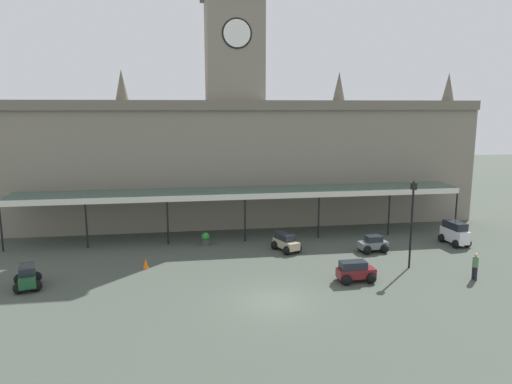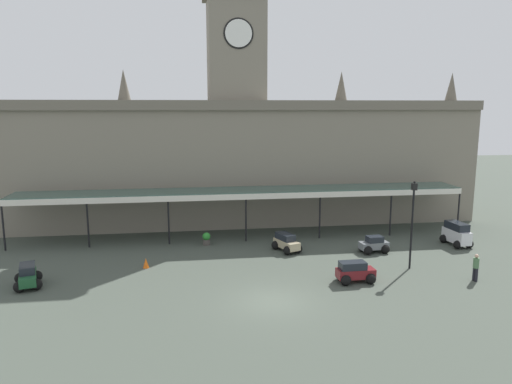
% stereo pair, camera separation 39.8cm
% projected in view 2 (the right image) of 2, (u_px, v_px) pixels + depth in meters
% --- Properties ---
extents(ground_plane, '(140.00, 140.00, 0.00)m').
position_uv_depth(ground_plane, '(272.00, 302.00, 25.66)').
color(ground_plane, '#41493F').
extents(station_building, '(42.61, 7.01, 20.47)m').
position_uv_depth(station_building, '(236.00, 153.00, 42.90)').
color(station_building, gray).
rests_on(station_building, ground).
extents(entrance_canopy, '(35.45, 3.26, 3.83)m').
position_uv_depth(entrance_canopy, '(244.00, 192.00, 37.76)').
color(entrance_canopy, '#38564C').
rests_on(entrance_canopy, ground).
extents(car_beige_estate, '(2.06, 2.42, 1.27)m').
position_uv_depth(car_beige_estate, '(286.00, 243.00, 34.52)').
color(car_beige_estate, tan).
rests_on(car_beige_estate, ground).
extents(car_green_estate, '(1.93, 2.41, 1.27)m').
position_uv_depth(car_green_estate, '(28.00, 277.00, 27.75)').
color(car_green_estate, '#1E512D').
rests_on(car_green_estate, ground).
extents(car_maroon_estate, '(2.28, 1.58, 1.27)m').
position_uv_depth(car_maroon_estate, '(355.00, 273.00, 28.43)').
color(car_maroon_estate, maroon).
rests_on(car_maroon_estate, ground).
extents(car_grey_sedan, '(2.13, 1.66, 1.19)m').
position_uv_depth(car_grey_sedan, '(374.00, 245.00, 34.23)').
color(car_grey_sedan, slate).
rests_on(car_grey_sedan, ground).
extents(car_white_van, '(1.74, 2.48, 1.77)m').
position_uv_depth(car_white_van, '(457.00, 235.00, 35.90)').
color(car_white_van, silver).
rests_on(car_white_van, ground).
extents(pedestrian_beside_cars, '(0.34, 0.39, 1.67)m').
position_uv_depth(pedestrian_beside_cars, '(476.00, 266.00, 28.54)').
color(pedestrian_beside_cars, black).
rests_on(pedestrian_beside_cars, ground).
extents(victorian_lamppost, '(0.30, 0.30, 5.73)m').
position_uv_depth(victorian_lamppost, '(413.00, 216.00, 30.28)').
color(victorian_lamppost, black).
rests_on(victorian_lamppost, ground).
extents(traffic_cone, '(0.40, 0.40, 0.65)m').
position_uv_depth(traffic_cone, '(146.00, 263.00, 30.97)').
color(traffic_cone, orange).
rests_on(traffic_cone, ground).
extents(planter_by_canopy, '(0.60, 0.60, 0.96)m').
position_uv_depth(planter_by_canopy, '(206.00, 239.00, 36.07)').
color(planter_by_canopy, '#47423D').
rests_on(planter_by_canopy, ground).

